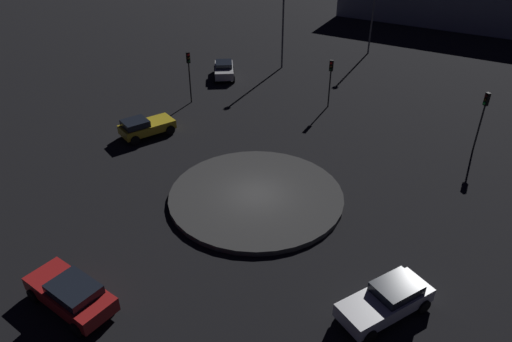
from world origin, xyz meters
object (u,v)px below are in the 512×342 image
object	(u,v)px
car_white	(387,300)
traffic_light_north	(483,111)
car_silver	(224,69)
car_red	(71,293)
streetlamp_northwest	(375,0)
car_yellow	(145,126)
traffic_light_northwest	(331,74)
traffic_light_west	(189,67)
streetlamp_west	(283,11)

from	to	relation	value
car_white	traffic_light_north	xyz separation A→B (m)	(-14.74, 9.69, 2.35)
car_silver	car_red	bearing A→B (deg)	165.92
car_silver	streetlamp_northwest	xyz separation A→B (m)	(-7.42, 15.57, 4.91)
car_yellow	traffic_light_northwest	world-z (taller)	traffic_light_northwest
traffic_light_north	traffic_light_west	xyz separation A→B (m)	(-8.61, -21.00, 0.01)
traffic_light_west	traffic_light_north	bearing A→B (deg)	46.57
car_yellow	traffic_light_north	world-z (taller)	traffic_light_north
car_red	streetlamp_northwest	world-z (taller)	streetlamp_northwest
traffic_light_west	car_red	bearing A→B (deg)	-27.64
traffic_light_north	streetlamp_west	size ratio (longest dim) A/B	0.51
traffic_light_northwest	traffic_light_west	distance (m)	11.74
car_white	traffic_light_west	distance (m)	26.06
car_silver	car_white	distance (m)	30.84
car_yellow	traffic_light_north	size ratio (longest dim) A/B	0.97
car_silver	car_red	xyz separation A→B (m)	(29.17, -5.10, -0.01)
traffic_light_west	traffic_light_northwest	bearing A→B (deg)	64.39
streetlamp_west	traffic_light_west	bearing A→B (deg)	-42.71
traffic_light_northwest	traffic_light_north	bearing A→B (deg)	74.64
traffic_light_west	streetlamp_west	size ratio (longest dim) A/B	0.51
car_white	traffic_light_northwest	size ratio (longest dim) A/B	1.15
car_red	traffic_light_west	distance (m)	23.23
car_red	traffic_light_west	size ratio (longest dim) A/B	1.06
car_white	car_silver	bearing A→B (deg)	-104.41
car_yellow	traffic_light_west	size ratio (longest dim) A/B	0.96
car_yellow	car_red	bearing A→B (deg)	-126.01
car_red	traffic_light_north	size ratio (longest dim) A/B	1.07
car_white	traffic_light_west	bearing A→B (deg)	-95.20
traffic_light_north	streetlamp_northwest	xyz separation A→B (m)	(-22.23, -2.95, 2.57)
traffic_light_northwest	traffic_light_west	world-z (taller)	traffic_light_west
car_white	traffic_light_northwest	xyz separation A→B (m)	(-22.43, 0.39, 2.11)
car_red	traffic_light_north	world-z (taller)	traffic_light_north
car_silver	streetlamp_northwest	world-z (taller)	streetlamp_northwest
car_red	streetlamp_northwest	xyz separation A→B (m)	(-36.59, 20.68, 4.91)
car_red	car_silver	bearing A→B (deg)	-63.63
streetlamp_northwest	car_red	bearing A→B (deg)	-29.47
car_white	streetlamp_northwest	bearing A→B (deg)	-131.38
car_red	traffic_light_northwest	bearing A→B (deg)	-86.71
traffic_light_north	streetlamp_northwest	world-z (taller)	streetlamp_northwest
streetlamp_northwest	car_silver	bearing A→B (deg)	-64.52
car_silver	streetlamp_northwest	bearing A→B (deg)	-68.68
car_white	streetlamp_northwest	world-z (taller)	streetlamp_northwest
traffic_light_north	streetlamp_northwest	distance (m)	22.58
car_white	traffic_light_north	size ratio (longest dim) A/B	1.06
traffic_light_northwest	car_silver	bearing A→B (deg)	-103.41
car_yellow	traffic_light_northwest	size ratio (longest dim) A/B	1.05
traffic_light_north	car_silver	bearing A→B (deg)	-59.49
car_yellow	traffic_light_northwest	xyz separation A→B (m)	(-5.36, 14.40, 2.12)
car_silver	car_red	size ratio (longest dim) A/B	0.88
car_white	streetlamp_northwest	distance (m)	37.90
streetlamp_west	traffic_light_northwest	bearing A→B (deg)	19.43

